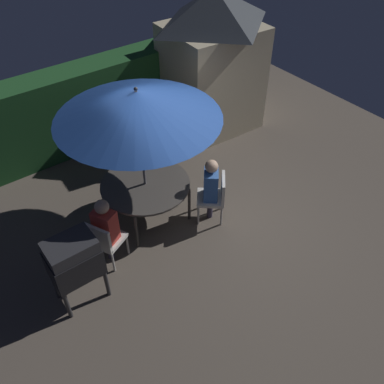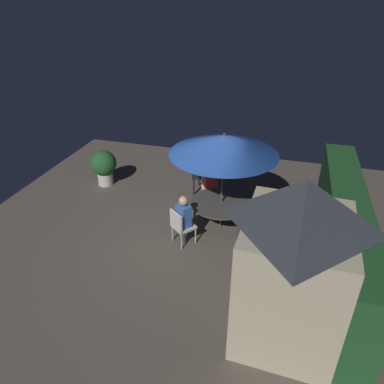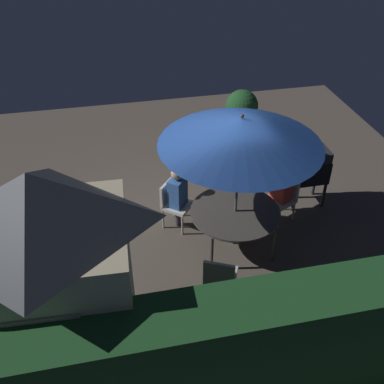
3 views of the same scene
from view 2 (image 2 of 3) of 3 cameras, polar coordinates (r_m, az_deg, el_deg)
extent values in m
plane|color=brown|center=(8.80, -1.40, -7.56)|extent=(11.00, 11.00, 0.00)
cube|color=#1E4C23|center=(8.16, 22.89, -6.08)|extent=(5.77, 0.72, 1.74)
cube|color=#C6B793|center=(6.25, 15.41, -13.42)|extent=(1.95, 1.71, 2.29)
pyramid|color=#33383D|center=(5.38, 17.51, -1.46)|extent=(2.07, 1.82, 0.72)
cube|color=gray|center=(6.49, 22.58, -16.08)|extent=(0.79, 0.07, 1.79)
cylinder|color=#47423D|center=(8.88, 4.68, -1.71)|extent=(1.53, 1.53, 0.04)
cylinder|color=#3C3834|center=(9.62, 2.11, -1.56)|extent=(0.05, 0.05, 0.70)
cylinder|color=#3C3834|center=(8.74, 0.42, -5.04)|extent=(0.05, 0.05, 0.70)
cylinder|color=#3C3834|center=(9.47, 8.42, -2.45)|extent=(0.05, 0.05, 0.70)
cylinder|color=#3C3834|center=(8.57, 7.39, -6.09)|extent=(0.05, 0.05, 0.70)
cylinder|color=#4C4C51|center=(8.63, 4.82, 1.26)|extent=(0.04, 0.04, 2.48)
cone|color=navy|center=(8.20, 5.12, 7.54)|extent=(2.54, 2.54, 0.44)
sphere|color=#4C4C51|center=(8.11, 5.19, 9.18)|extent=(0.06, 0.06, 0.06)
cube|color=black|center=(10.49, 1.83, 3.86)|extent=(0.70, 0.50, 0.45)
cube|color=#2B2B2E|center=(10.35, 1.85, 5.48)|extent=(0.67, 0.48, 0.20)
cylinder|color=#262628|center=(11.02, 1.12, 2.31)|extent=(0.06, 0.06, 0.55)
cylinder|color=#262628|center=(10.49, 0.26, 0.82)|extent=(0.06, 0.06, 0.55)
cylinder|color=#262628|center=(10.94, 3.25, 2.03)|extent=(0.06, 0.06, 0.55)
cylinder|color=#262628|center=(10.40, 2.49, 0.53)|extent=(0.06, 0.06, 0.55)
cube|color=silver|center=(9.96, 3.06, 0.26)|extent=(0.61, 0.61, 0.06)
cube|color=silver|center=(10.04, 2.83, 1.96)|extent=(0.24, 0.44, 0.45)
cylinder|color=#AFABA3|center=(10.28, 3.87, -0.21)|extent=(0.04, 0.04, 0.45)
cylinder|color=#AFABA3|center=(10.20, 1.68, -0.40)|extent=(0.04, 0.04, 0.45)
cylinder|color=#AFABA3|center=(9.95, 4.40, -1.33)|extent=(0.04, 0.04, 0.45)
cylinder|color=#AFABA3|center=(9.87, 2.14, -1.54)|extent=(0.04, 0.04, 0.45)
cube|color=silver|center=(8.47, -1.32, -5.50)|extent=(0.65, 0.65, 0.06)
cube|color=silver|center=(8.25, -2.55, -4.69)|extent=(0.33, 0.39, 0.45)
cylinder|color=#AFABA3|center=(8.65, -3.15, -6.53)|extent=(0.04, 0.04, 0.45)
cylinder|color=#AFABA3|center=(8.37, -1.68, -7.85)|extent=(0.04, 0.04, 0.45)
cylinder|color=#AFABA3|center=(8.82, -0.94, -5.66)|extent=(0.04, 0.04, 0.45)
cylinder|color=#AFABA3|center=(8.55, 0.57, -6.93)|extent=(0.04, 0.04, 0.45)
cube|color=silver|center=(8.47, 11.37, -6.12)|extent=(0.61, 0.61, 0.06)
cube|color=silver|center=(8.27, 12.76, -5.39)|extent=(0.44, 0.25, 0.45)
cylinder|color=#AFABA3|center=(8.39, 11.67, -8.49)|extent=(0.04, 0.04, 0.45)
cylinder|color=#AFABA3|center=(8.68, 13.05, -7.23)|extent=(0.04, 0.04, 0.45)
cylinder|color=#AFABA3|center=(8.54, 9.37, -7.46)|extent=(0.04, 0.04, 0.45)
cylinder|color=#AFABA3|center=(8.82, 10.80, -6.26)|extent=(0.04, 0.04, 0.45)
cylinder|color=silver|center=(11.49, -13.65, 2.13)|extent=(0.47, 0.47, 0.38)
sphere|color=#235628|center=(11.26, -13.96, 4.51)|extent=(0.79, 0.79, 0.79)
cube|color=#CC3D33|center=(9.82, 3.10, 1.81)|extent=(0.36, 0.41, 0.55)
sphere|color=tan|center=(9.64, 3.16, 3.90)|extent=(0.22, 0.22, 0.22)
cylinder|color=#383347|center=(10.06, 3.02, -0.79)|extent=(0.10, 0.10, 0.48)
cube|color=#3866B2|center=(8.30, -1.34, -3.77)|extent=(0.40, 0.41, 0.55)
sphere|color=tan|center=(8.09, -1.37, -1.42)|extent=(0.22, 0.22, 0.22)
cylinder|color=#383347|center=(8.59, -1.30, -6.65)|extent=(0.10, 0.10, 0.48)
camera|label=1|loc=(11.76, -17.66, 28.35)|focal=38.59mm
camera|label=3|loc=(7.07, 58.94, 18.35)|focal=42.78mm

